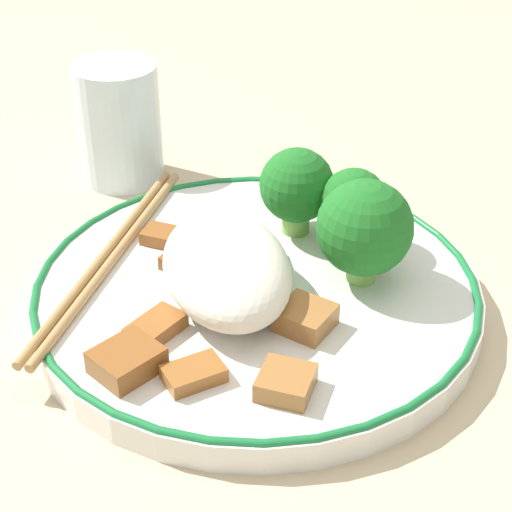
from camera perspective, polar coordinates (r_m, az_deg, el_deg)
The scene contains 16 objects.
ground_plane at distance 0.52m, azimuth 0.00°, elevation -3.44°, with size 3.00×3.00×0.00m, color #C6B28E.
plate at distance 0.52m, azimuth 0.00°, elevation -2.49°, with size 0.27×0.27×0.02m.
rice_mound at distance 0.49m, azimuth -1.99°, elevation -0.76°, with size 0.11×0.07×0.04m.
broccoli_back_left at distance 0.50m, azimuth 7.25°, elevation 1.82°, with size 0.06×0.06×0.07m.
broccoli_back_center at distance 0.54m, azimuth 6.52°, elevation 3.45°, with size 0.04×0.04×0.05m.
broccoli_back_right at distance 0.55m, azimuth 2.74°, elevation 4.63°, with size 0.05×0.05×0.06m.
meat_near_front at distance 0.55m, azimuth -6.07°, elevation 1.29°, with size 0.03×0.03×0.01m.
meat_near_left at distance 0.48m, azimuth 3.31°, elevation -4.14°, with size 0.04×0.04×0.01m.
meat_near_right at distance 0.44m, azimuth 2.00°, elevation -8.44°, with size 0.04×0.04×0.01m.
meat_near_back at distance 0.53m, azimuth -4.70°, elevation -0.26°, with size 0.03×0.03×0.01m.
meat_on_rice_edge at distance 0.45m, azimuth -8.61°, elevation -6.91°, with size 0.04×0.04×0.01m.
meat_mid_left at distance 0.48m, azimuth -6.71°, elevation -4.75°, with size 0.04×0.04×0.01m.
meat_mid_right at distance 0.52m, azimuth -0.35°, elevation -0.20°, with size 0.03×0.04×0.01m.
meat_far_scatter at distance 0.44m, azimuth -4.17°, elevation -7.83°, with size 0.03×0.03×0.01m.
chopsticks at distance 0.54m, azimuth -9.77°, elevation -0.00°, with size 0.20×0.12×0.01m.
drinking_glass at distance 0.66m, azimuth -9.10°, elevation 8.76°, with size 0.06×0.06×0.09m.
Camera 1 is at (-0.41, 0.09, 0.31)m, focal length 60.00 mm.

